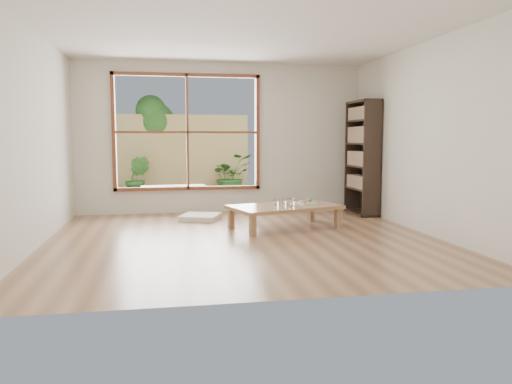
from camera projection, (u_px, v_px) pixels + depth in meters
ground at (244, 239)px, 6.48m from camera, size 5.00×5.00×0.00m
low_table at (284, 208)px, 7.20m from camera, size 1.71×1.26×0.33m
floor_cushion at (200, 217)px, 8.00m from camera, size 0.73×0.73×0.08m
bookshelf at (362, 158)px, 8.50m from camera, size 0.31×0.87×1.93m
glass_tall at (292, 202)px, 7.07m from camera, size 0.07×0.07×0.13m
glass_mid at (289, 202)px, 7.21m from camera, size 0.07×0.07×0.10m
glass_short at (284, 201)px, 7.42m from camera, size 0.06×0.06×0.08m
glass_small at (276, 202)px, 7.25m from camera, size 0.07×0.07×0.08m
food_tray at (307, 202)px, 7.35m from camera, size 0.35×0.30×0.09m
deck at (186, 204)px, 9.85m from camera, size 2.80×2.00×0.05m
garden_bench at (173, 189)px, 9.44m from camera, size 1.23×0.45×0.38m
bamboo_fence at (183, 157)px, 10.73m from camera, size 2.80×0.06×1.80m
shrub_right at (231, 176)px, 10.64m from camera, size 1.05×0.98×0.94m
shrub_left at (137, 178)px, 10.22m from camera, size 0.57×0.49×0.91m
garden_tree at (151, 123)px, 10.82m from camera, size 1.04×0.85×2.22m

